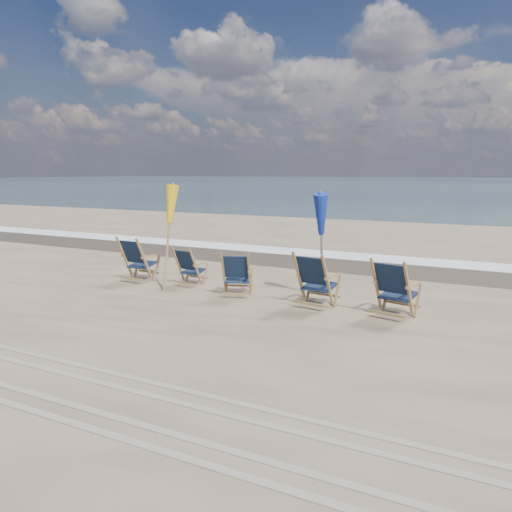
{
  "coord_description": "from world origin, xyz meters",
  "views": [
    {
      "loc": [
        4.63,
        -6.88,
        2.63
      ],
      "look_at": [
        0.0,
        2.2,
        0.9
      ],
      "focal_mm": 35.0,
      "sensor_mm": 36.0,
      "label": 1
    }
  ],
  "objects_px": {
    "beach_chair_3": "(327,282)",
    "umbrella_yellow": "(167,209)",
    "beach_chair_0": "(144,260)",
    "beach_chair_2": "(249,275)",
    "beach_chair_1": "(195,268)",
    "beach_chair_4": "(408,291)",
    "umbrella_blue": "(322,217)"
  },
  "relations": [
    {
      "from": "umbrella_yellow",
      "to": "beach_chair_3",
      "type": "bearing_deg",
      "value": -2.44
    },
    {
      "from": "beach_chair_3",
      "to": "beach_chair_0",
      "type": "bearing_deg",
      "value": 4.97
    },
    {
      "from": "beach_chair_3",
      "to": "beach_chair_1",
      "type": "bearing_deg",
      "value": 0.23
    },
    {
      "from": "beach_chair_0",
      "to": "beach_chair_1",
      "type": "xyz_separation_m",
      "value": [
        1.33,
        0.2,
        -0.09
      ]
    },
    {
      "from": "beach_chair_2",
      "to": "umbrella_blue",
      "type": "xyz_separation_m",
      "value": [
        1.38,
        0.58,
        1.23
      ]
    },
    {
      "from": "beach_chair_3",
      "to": "umbrella_yellow",
      "type": "bearing_deg",
      "value": 6.04
    },
    {
      "from": "beach_chair_1",
      "to": "umbrella_blue",
      "type": "xyz_separation_m",
      "value": [
        2.91,
        0.32,
        1.26
      ]
    },
    {
      "from": "umbrella_blue",
      "to": "beach_chair_2",
      "type": "bearing_deg",
      "value": -157.2
    },
    {
      "from": "beach_chair_0",
      "to": "beach_chair_2",
      "type": "xyz_separation_m",
      "value": [
        2.85,
        -0.07,
        -0.06
      ]
    },
    {
      "from": "beach_chair_0",
      "to": "umbrella_yellow",
      "type": "bearing_deg",
      "value": 173.54
    },
    {
      "from": "beach_chair_3",
      "to": "beach_chair_4",
      "type": "xyz_separation_m",
      "value": [
        1.51,
        -0.04,
        -0.0
      ]
    },
    {
      "from": "beach_chair_3",
      "to": "beach_chair_4",
      "type": "height_order",
      "value": "beach_chair_3"
    },
    {
      "from": "beach_chair_2",
      "to": "umbrella_yellow",
      "type": "relative_size",
      "value": 0.42
    },
    {
      "from": "beach_chair_2",
      "to": "umbrella_blue",
      "type": "relative_size",
      "value": 0.44
    },
    {
      "from": "beach_chair_2",
      "to": "beach_chair_3",
      "type": "relative_size",
      "value": 0.88
    },
    {
      "from": "beach_chair_1",
      "to": "umbrella_yellow",
      "type": "xyz_separation_m",
      "value": [
        -0.52,
        -0.32,
        1.35
      ]
    },
    {
      "from": "beach_chair_1",
      "to": "beach_chair_2",
      "type": "relative_size",
      "value": 0.94
    },
    {
      "from": "beach_chair_1",
      "to": "beach_chair_4",
      "type": "bearing_deg",
      "value": 178.69
    },
    {
      "from": "beach_chair_0",
      "to": "beach_chair_4",
      "type": "distance_m",
      "value": 6.16
    },
    {
      "from": "beach_chair_4",
      "to": "beach_chair_2",
      "type": "bearing_deg",
      "value": 8.8
    },
    {
      "from": "beach_chair_4",
      "to": "umbrella_blue",
      "type": "height_order",
      "value": "umbrella_blue"
    },
    {
      "from": "beach_chair_1",
      "to": "beach_chair_4",
      "type": "xyz_separation_m",
      "value": [
        4.83,
        -0.52,
        0.1
      ]
    },
    {
      "from": "beach_chair_0",
      "to": "beach_chair_3",
      "type": "xyz_separation_m",
      "value": [
        4.64,
        -0.28,
        0.0
      ]
    },
    {
      "from": "beach_chair_1",
      "to": "beach_chair_4",
      "type": "relative_size",
      "value": 0.83
    },
    {
      "from": "umbrella_yellow",
      "to": "beach_chair_4",
      "type": "bearing_deg",
      "value": -2.19
    },
    {
      "from": "beach_chair_0",
      "to": "beach_chair_4",
      "type": "bearing_deg",
      "value": 178.99
    },
    {
      "from": "beach_chair_0",
      "to": "umbrella_blue",
      "type": "relative_size",
      "value": 0.49
    },
    {
      "from": "beach_chair_1",
      "to": "beach_chair_0",
      "type": "bearing_deg",
      "value": 13.26
    },
    {
      "from": "umbrella_blue",
      "to": "beach_chair_1",
      "type": "bearing_deg",
      "value": -173.73
    },
    {
      "from": "beach_chair_0",
      "to": "umbrella_yellow",
      "type": "distance_m",
      "value": 1.5
    },
    {
      "from": "beach_chair_1",
      "to": "umbrella_yellow",
      "type": "relative_size",
      "value": 0.39
    },
    {
      "from": "beach_chair_0",
      "to": "beach_chair_2",
      "type": "distance_m",
      "value": 2.86
    }
  ]
}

